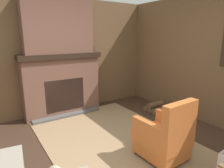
% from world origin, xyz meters
% --- Properties ---
extents(ground_plane, '(14.00, 14.00, 0.00)m').
position_xyz_m(ground_plane, '(0.00, 0.00, 0.00)').
color(ground_plane, '#3D281C').
extents(wood_panel_wall_left, '(0.06, 5.21, 2.59)m').
position_xyz_m(wood_panel_wall_left, '(-2.33, 0.00, 1.29)').
color(wood_panel_wall_left, brown).
rests_on(wood_panel_wall_left, ground).
extents(wood_panel_wall_back, '(5.21, 0.09, 2.59)m').
position_xyz_m(wood_panel_wall_back, '(0.02, 2.33, 1.30)').
color(wood_panel_wall_back, brown).
rests_on(wood_panel_wall_back, ground).
extents(fireplace_hearth, '(0.55, 1.78, 1.39)m').
position_xyz_m(fireplace_hearth, '(-2.12, 0.00, 0.69)').
color(fireplace_hearth, brown).
rests_on(fireplace_hearth, ground).
extents(chimney_breast, '(0.30, 1.48, 1.18)m').
position_xyz_m(chimney_breast, '(-2.13, 0.00, 1.98)').
color(chimney_breast, brown).
rests_on(chimney_breast, fireplace_hearth).
extents(area_rug, '(3.87, 2.20, 0.01)m').
position_xyz_m(area_rug, '(-0.12, 0.30, 0.01)').
color(area_rug, '#997A56').
rests_on(area_rug, ground).
extents(armchair, '(0.69, 0.61, 0.94)m').
position_xyz_m(armchair, '(0.39, 0.58, 0.35)').
color(armchair, '#C6662D').
rests_on(armchair, ground).
extents(firewood_stack, '(0.40, 0.43, 0.24)m').
position_xyz_m(firewood_stack, '(-1.03, 1.86, 0.09)').
color(firewood_stack, brown).
rests_on(firewood_stack, ground).
extents(oil_lamp_vase, '(0.12, 0.12, 0.27)m').
position_xyz_m(oil_lamp_vase, '(-2.17, -0.50, 1.49)').
color(oil_lamp_vase, '#47708E').
rests_on(oil_lamp_vase, fireplace_hearth).
extents(storage_case, '(0.18, 0.28, 0.13)m').
position_xyz_m(storage_case, '(-2.17, 0.67, 1.46)').
color(storage_case, black).
rests_on(storage_case, fireplace_hearth).
extents(decorative_plate_on_mantel, '(0.06, 0.23, 0.23)m').
position_xyz_m(decorative_plate_on_mantel, '(-2.19, -0.06, 1.50)').
color(decorative_plate_on_mantel, red).
rests_on(decorative_plate_on_mantel, fireplace_hearth).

